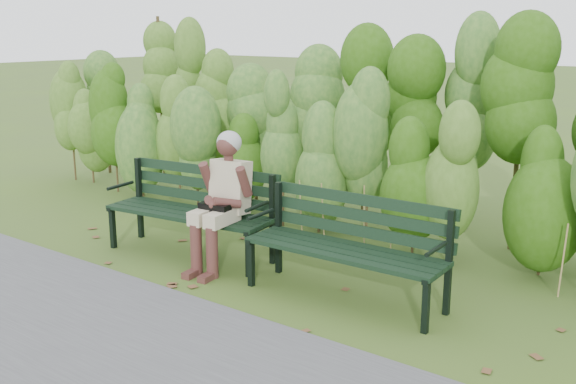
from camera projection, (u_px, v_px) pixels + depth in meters
The scene contains 7 objects.
ground at pixel (267, 271), 6.79m from camera, with size 80.00×80.00×0.00m, color #435826.
footpath at pixel (86, 352), 5.08m from camera, with size 60.00×2.50×0.01m, color #474749.
hedge_band at pixel (365, 126), 7.94m from camera, with size 11.04×1.67×2.42m.
leaf_litter at pixel (243, 278), 6.59m from camera, with size 5.70×1.90×0.01m.
bench_left at pixel (195, 203), 7.21m from camera, with size 1.94×0.83×0.94m.
bench_right at pixel (350, 239), 6.03m from camera, with size 1.87×0.66×0.93m.
seated_woman at pixel (222, 192), 6.74m from camera, with size 0.57×0.83×1.38m.
Camera 1 is at (4.00, -5.01, 2.39)m, focal length 42.00 mm.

